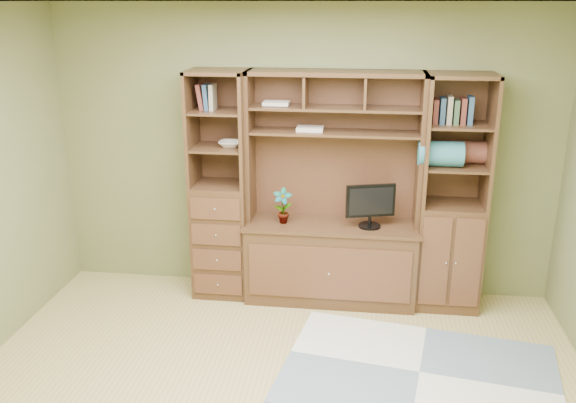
# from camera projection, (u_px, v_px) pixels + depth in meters

# --- Properties ---
(room) EXTENTS (4.60, 4.10, 2.64)m
(room) POSITION_uv_depth(u_px,v_px,m) (267.00, 233.00, 3.60)
(room) COLOR tan
(room) RESTS_ON ground
(center_hutch) EXTENTS (1.54, 0.53, 2.05)m
(center_hutch) POSITION_uv_depth(u_px,v_px,m) (332.00, 192.00, 5.28)
(center_hutch) COLOR #442A17
(center_hutch) RESTS_ON ground
(left_tower) EXTENTS (0.50, 0.45, 2.05)m
(left_tower) POSITION_uv_depth(u_px,v_px,m) (221.00, 186.00, 5.44)
(left_tower) COLOR #442A17
(left_tower) RESTS_ON ground
(right_tower) EXTENTS (0.55, 0.45, 2.05)m
(right_tower) POSITION_uv_depth(u_px,v_px,m) (453.00, 195.00, 5.19)
(right_tower) COLOR #442A17
(right_tower) RESTS_ON ground
(rug) EXTENTS (2.15, 1.61, 0.01)m
(rug) POSITION_uv_depth(u_px,v_px,m) (419.00, 373.00, 4.47)
(rug) COLOR #A7ADAC
(rug) RESTS_ON ground
(monitor) EXTENTS (0.47, 0.31, 0.53)m
(monitor) POSITION_uv_depth(u_px,v_px,m) (371.00, 198.00, 5.22)
(monitor) COLOR black
(monitor) RESTS_ON center_hutch
(orchid) EXTENTS (0.17, 0.11, 0.32)m
(orchid) POSITION_uv_depth(u_px,v_px,m) (283.00, 206.00, 5.34)
(orchid) COLOR #963D32
(orchid) RESTS_ON center_hutch
(magazines) EXTENTS (0.23, 0.17, 0.03)m
(magazines) POSITION_uv_depth(u_px,v_px,m) (310.00, 129.00, 5.22)
(magazines) COLOR beige
(magazines) RESTS_ON center_hutch
(bowl) EXTENTS (0.20, 0.20, 0.05)m
(bowl) POSITION_uv_depth(u_px,v_px,m) (230.00, 144.00, 5.30)
(bowl) COLOR silver
(bowl) RESTS_ON left_tower
(blanket_teal) EXTENTS (0.36, 0.21, 0.21)m
(blanket_teal) POSITION_uv_depth(u_px,v_px,m) (441.00, 154.00, 5.05)
(blanket_teal) COLOR #2E6E7B
(blanket_teal) RESTS_ON right_tower
(blanket_red) EXTENTS (0.34, 0.19, 0.19)m
(blanket_red) POSITION_uv_depth(u_px,v_px,m) (470.00, 152.00, 5.14)
(blanket_red) COLOR brown
(blanket_red) RESTS_ON right_tower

